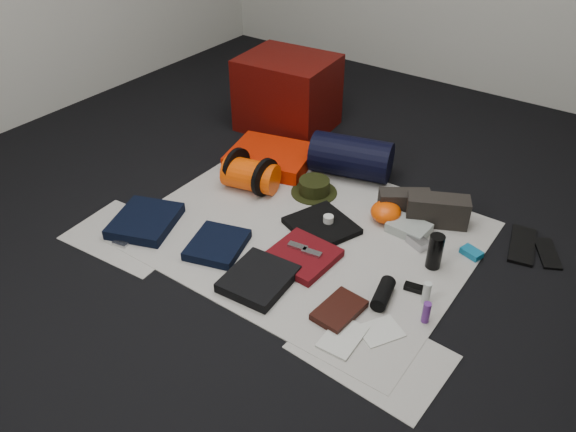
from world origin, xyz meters
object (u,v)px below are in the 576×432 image
Objects in this scene: sleeping_pad at (271,157)px; navy_duffel at (351,157)px; water_bottle at (435,252)px; red_cabinet at (288,93)px; paperback_book at (339,310)px; stuff_sack at (251,175)px; compact_camera at (418,242)px.

navy_duffel is (0.45, 0.16, 0.08)m from sleeping_pad.
water_bottle is (1.18, -0.32, 0.04)m from sleeping_pad.
paperback_book is (1.20, -1.30, -0.22)m from red_cabinet.
stuff_sack is at bearing -74.84° from sleeping_pad.
red_cabinet reaches higher than water_bottle.
compact_camera is 0.62m from paperback_book.
navy_duffel is at bearing 123.05° from paperback_book.
compact_camera is at bearing -33.64° from red_cabinet.
sleeping_pad reaches higher than paperback_book.
water_bottle reaches higher than paperback_book.
navy_duffel reaches higher than compact_camera.
sleeping_pad is at bearing -175.39° from navy_duffel.
stuff_sack reaches higher than compact_camera.
compact_camera is (1.06, -0.22, -0.02)m from sleeping_pad.
water_bottle is 0.77× the size of paperback_book.
navy_duffel is at bearing 146.32° from water_bottle.
red_cabinet is 0.55m from sleeping_pad.
paperback_book is at bearing -77.00° from navy_duffel.
stuff_sack is 1.31× the size of paperback_book.
red_cabinet is 2.54× the size of paperback_book.
compact_camera is at bearing 4.02° from stuff_sack.
sleeping_pad is at bearing 164.75° from water_bottle.
navy_duffel reaches higher than water_bottle.
sleeping_pad is 4.38× the size of compact_camera.
sleeping_pad is 1.59× the size of stuff_sack.
red_cabinet is 5.33× the size of compact_camera.
water_bottle is 0.55m from paperback_book.
stuff_sack and water_bottle have the same top height.
sleeping_pad is 0.49m from navy_duffel.
red_cabinet reaches higher than navy_duffel.
compact_camera is at bearing 139.83° from water_bottle.
compact_camera is (-0.12, 0.10, -0.07)m from water_bottle.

